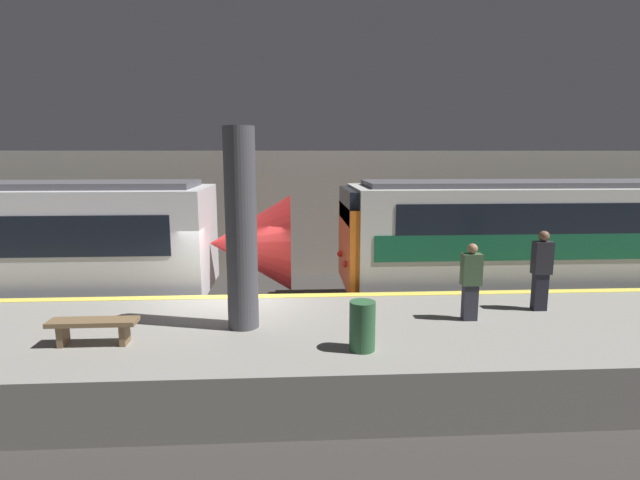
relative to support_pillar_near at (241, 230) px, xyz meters
The scene contains 8 objects.
ground_plane 3.71m from the support_pillar_near, 104.06° to the left, with size 120.00×120.00×0.00m, color #33302D.
platform 2.48m from the support_pillar_near, behind, with size 40.00×4.44×1.06m.
station_rear_barrier 8.38m from the support_pillar_near, 93.76° to the left, with size 50.00×0.15×4.42m.
support_pillar_near is the anchor object (origin of this frame).
person_waiting 4.60m from the support_pillar_near, ahead, with size 0.38×0.24×1.55m.
person_walking 6.29m from the support_pillar_near, ahead, with size 0.38×0.24×1.71m.
platform_bench 3.06m from the support_pillar_near, 163.29° to the right, with size 1.50×0.40×0.45m.
trash_bin 2.87m from the support_pillar_near, 31.08° to the right, with size 0.44×0.44×0.85m.
Camera 1 is at (1.47, -11.42, 4.36)m, focal length 28.00 mm.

